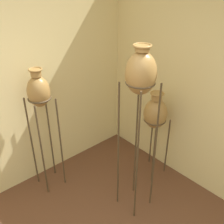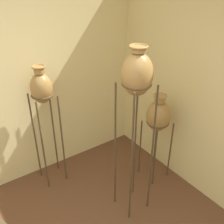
% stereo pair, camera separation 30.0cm
% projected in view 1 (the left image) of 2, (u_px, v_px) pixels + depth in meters
% --- Properties ---
extents(vase_stand_tall, '(0.30, 0.30, 1.97)m').
position_uv_depth(vase_stand_tall, '(141.00, 78.00, 2.47)').
color(vase_stand_tall, '#473823').
rests_on(vase_stand_tall, ground_plane).
extents(vase_stand_medium, '(0.28, 0.28, 1.62)m').
position_uv_depth(vase_stand_medium, '(39.00, 95.00, 2.95)').
color(vase_stand_medium, '#473823').
rests_on(vase_stand_medium, ground_plane).
extents(vase_stand_short, '(0.30, 0.30, 1.23)m').
position_uv_depth(vase_stand_short, '(155.00, 114.00, 3.33)').
color(vase_stand_short, '#473823').
rests_on(vase_stand_short, ground_plane).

